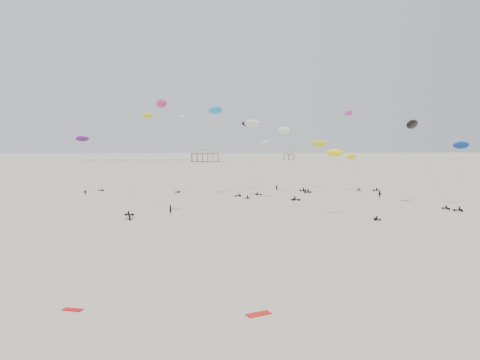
{
  "coord_description": "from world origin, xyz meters",
  "views": [
    {
      "loc": [
        -6.22,
        -8.55,
        14.81
      ],
      "look_at": [
        0.0,
        88.0,
        7.0
      ],
      "focal_mm": 35.0,
      "sensor_mm": 36.0,
      "label": 1
    }
  ],
  "objects": [
    {
      "name": "rig_6",
      "position": [
        27.13,
        137.57,
        11.27
      ],
      "size": [
        10.7,
        11.55,
        16.94
      ],
      "rotation": [
        0.0,
        0.0,
        0.82
      ],
      "color": "black",
      "rests_on": "ground"
    },
    {
      "name": "ground_plane",
      "position": [
        0.0,
        200.0,
        0.0
      ],
      "size": [
        900.0,
        900.0,
        0.0
      ],
      "primitive_type": "plane",
      "color": "#C3B69A"
    },
    {
      "name": "rig_11",
      "position": [
        -3.97,
        122.67,
        21.27
      ],
      "size": [
        9.74,
        8.35,
        25.16
      ],
      "rotation": [
        0.0,
        0.0,
        1.38
      ],
      "color": "black",
      "rests_on": "ground"
    },
    {
      "name": "rig_7",
      "position": [
        -43.88,
        136.26,
        13.14
      ],
      "size": [
        8.61,
        2.85,
        16.96
      ],
      "rotation": [
        0.0,
        0.0,
        1.35
      ],
      "color": "black",
      "rests_on": "ground"
    },
    {
      "name": "pavilion_small",
      "position": [
        60.0,
        380.0,
        3.49
      ],
      "size": [
        9.0,
        7.0,
        8.0
      ],
      "color": "brown",
      "rests_on": "ground"
    },
    {
      "name": "grounded_kite_b",
      "position": [
        -18.43,
        32.59,
        0.0
      ],
      "size": [
        1.92,
        1.18,
        0.07
      ],
      "primitive_type": "cube",
      "rotation": [
        0.0,
        0.0,
        -0.28
      ],
      "color": "red",
      "rests_on": "ground"
    },
    {
      "name": "rig_4",
      "position": [
        42.37,
        99.31,
        16.91
      ],
      "size": [
        7.72,
        13.45,
        21.25
      ],
      "rotation": [
        0.0,
        0.0,
        3.34
      ],
      "color": "black",
      "rests_on": "ground"
    },
    {
      "name": "grounded_kite_a",
      "position": [
        -2.11,
        30.47,
        0.0
      ],
      "size": [
        2.37,
        1.74,
        0.08
      ],
      "primitive_type": "cube",
      "rotation": [
        0.0,
        0.0,
        0.43
      ],
      "color": "red",
      "rests_on": "ground"
    },
    {
      "name": "rig_0",
      "position": [
        -17.32,
        86.6,
        17.56
      ],
      "size": [
        8.12,
        10.21,
        23.95
      ],
      "rotation": [
        0.0,
        0.0,
        3.33
      ],
      "color": "black",
      "rests_on": "ground"
    },
    {
      "name": "rig_12",
      "position": [
        4.95,
        116.78,
        17.44
      ],
      "size": [
        5.55,
        8.0,
        21.2
      ],
      "rotation": [
        0.0,
        0.0,
        -0.17
      ],
      "color": "black",
      "rests_on": "ground"
    },
    {
      "name": "rig_13",
      "position": [
        39.14,
        140.48,
        19.53
      ],
      "size": [
        4.92,
        14.8,
        26.08
      ],
      "rotation": [
        0.0,
        0.0,
        6.06
      ],
      "color": "black",
      "rests_on": "ground"
    },
    {
      "name": "spectator_2",
      "position": [
        -41.02,
        123.52,
        0.0
      ],
      "size": [
        1.13,
        0.61,
        1.91
      ],
      "primitive_type": "imported",
      "rotation": [
        0.0,
        0.0,
        6.28
      ],
      "color": "black",
      "rests_on": "ground"
    },
    {
      "name": "spectator_1",
      "position": [
        38.92,
        112.42,
        0.0
      ],
      "size": [
        1.3,
        1.11,
        2.3
      ],
      "primitive_type": "imported",
      "rotation": [
        0.0,
        0.0,
        5.79
      ],
      "color": "black",
      "rests_on": "ground"
    },
    {
      "name": "rig_2",
      "position": [
        10.96,
        112.06,
        9.89
      ],
      "size": [
        9.9,
        8.75,
        16.03
      ],
      "rotation": [
        0.0,
        0.0,
        4.12
      ],
      "color": "black",
      "rests_on": "ground"
    },
    {
      "name": "rig_8",
      "position": [
        39.32,
        133.39,
        7.8
      ],
      "size": [
        10.07,
        6.9,
        12.2
      ],
      "rotation": [
        0.0,
        0.0,
        1.83
      ],
      "color": "black",
      "rests_on": "ground"
    },
    {
      "name": "rig_14",
      "position": [
        51.51,
        95.76,
        10.87
      ],
      "size": [
        9.04,
        12.24,
        17.35
      ],
      "rotation": [
        0.0,
        0.0,
        1.35
      ],
      "color": "black",
      "rests_on": "ground"
    },
    {
      "name": "spectator_3",
      "position": [
        14.25,
        133.65,
        0.0
      ],
      "size": [
        0.92,
        0.81,
        2.11
      ],
      "primitive_type": "imported",
      "rotation": [
        0.0,
        0.0,
        2.68
      ],
      "color": "black",
      "rests_on": "ground"
    },
    {
      "name": "rig_9",
      "position": [
        -21.58,
        94.49,
        11.36
      ],
      "size": [
        4.55,
        17.05,
        24.8
      ],
      "rotation": [
        0.0,
        0.0,
        4.34
      ],
      "color": "black",
      "rests_on": "ground"
    },
    {
      "name": "rig_1",
      "position": [
        20.65,
        81.81,
        9.15
      ],
      "size": [
        9.09,
        7.88,
        14.59
      ],
      "rotation": [
        0.0,
        0.0,
        6.4
      ],
      "color": "black",
      "rests_on": "ground"
    },
    {
      "name": "rig_3",
      "position": [
        -15.21,
        138.32,
        18.13
      ],
      "size": [
        3.44,
        14.73,
        24.32
      ],
      "rotation": [
        0.0,
        0.0,
        5.57
      ],
      "color": "black",
      "rests_on": "ground"
    },
    {
      "name": "spectator_0",
      "position": [
        -14.44,
        88.18,
        0.0
      ],
      "size": [
        0.95,
        1.01,
        2.29
      ],
      "primitive_type": "imported",
      "rotation": [
        0.0,
        0.0,
        2.18
      ],
      "color": "black",
      "rests_on": "ground"
    },
    {
      "name": "rig_10",
      "position": [
        17.58,
        126.94,
        12.84
      ],
      "size": [
        10.07,
        4.81,
        19.36
      ],
      "rotation": [
        0.0,
        0.0,
        2.03
      ],
      "color": "black",
      "rests_on": "ground"
    },
    {
      "name": "rig_5",
      "position": [
        5.67,
        131.3,
        15.98
      ],
      "size": [
        5.06,
        15.38,
        23.19
      ],
      "rotation": [
        0.0,
        0.0,
        4.87
      ],
      "color": "black",
      "rests_on": "ground"
    },
    {
      "name": "pavilion_main",
      "position": [
        -10.0,
        350.0,
        4.22
      ],
      "size": [
        21.0,
        13.0,
        9.8
      ],
      "color": "brown",
      "rests_on": "ground"
    },
    {
      "name": "pier_fence",
      "position": [
        -62.0,
        350.0,
        0.77
      ],
      "size": [
        80.2,
        0.2,
        1.5
      ],
      "color": "black",
      "rests_on": "ground"
    }
  ]
}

